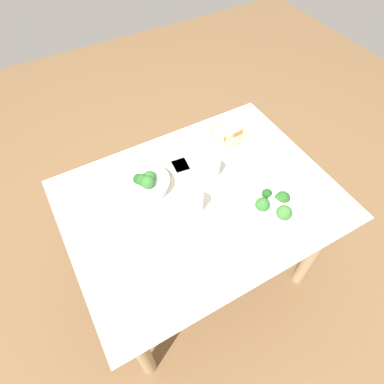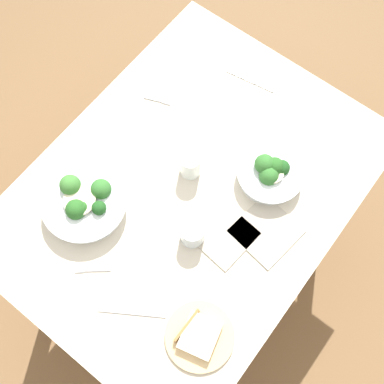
% 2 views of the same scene
% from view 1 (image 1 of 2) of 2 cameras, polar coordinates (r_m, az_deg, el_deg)
% --- Properties ---
extents(ground_plane, '(6.00, 6.00, 0.00)m').
position_cam_1_polar(ground_plane, '(2.17, 1.11, -13.10)').
color(ground_plane, brown).
extents(dining_table, '(1.23, 0.93, 0.76)m').
position_cam_1_polar(dining_table, '(1.62, 1.45, -3.86)').
color(dining_table, beige).
rests_on(dining_table, ground_plane).
extents(broccoli_bowl_far, '(0.21, 0.21, 0.10)m').
position_cam_1_polar(broccoli_bowl_far, '(1.54, -7.83, 1.65)').
color(broccoli_bowl_far, white).
rests_on(broccoli_bowl_far, dining_table).
extents(broccoli_bowl_near, '(0.27, 0.27, 0.11)m').
position_cam_1_polar(broccoli_bowl_near, '(1.49, 14.19, -2.38)').
color(broccoli_bowl_near, white).
rests_on(broccoli_bowl_near, dining_table).
extents(bread_side_plate, '(0.20, 0.20, 0.04)m').
position_cam_1_polar(bread_side_plate, '(1.81, 6.23, 10.24)').
color(bread_side_plate, '#D6B27A').
rests_on(bread_side_plate, dining_table).
extents(water_glass_center, '(0.07, 0.07, 0.10)m').
position_cam_1_polar(water_glass_center, '(1.45, 0.58, -1.87)').
color(water_glass_center, silver).
rests_on(water_glass_center, dining_table).
extents(water_glass_side, '(0.08, 0.08, 0.08)m').
position_cam_1_polar(water_glass_side, '(1.59, 3.49, 4.20)').
color(water_glass_side, silver).
rests_on(water_glass_side, dining_table).
extents(fork_by_far_bowl, '(0.05, 0.09, 0.00)m').
position_cam_1_polar(fork_by_far_bowl, '(1.34, 0.58, -13.02)').
color(fork_by_far_bowl, '#B7B7BC').
rests_on(fork_by_far_bowl, dining_table).
extents(fork_by_near_bowl, '(0.08, 0.09, 0.00)m').
position_cam_1_polar(fork_by_near_bowl, '(1.65, 14.74, 2.59)').
color(fork_by_near_bowl, '#B7B7BC').
rests_on(fork_by_near_bowl, dining_table).
extents(table_knife_left, '(0.04, 0.19, 0.00)m').
position_cam_1_polar(table_knife_left, '(1.40, -13.21, -10.88)').
color(table_knife_left, '#B7B7BC').
rests_on(table_knife_left, dining_table).
extents(table_knife_right, '(0.12, 0.18, 0.00)m').
position_cam_1_polar(table_knife_right, '(1.75, 11.64, 6.79)').
color(table_knife_right, '#B7B7BC').
rests_on(table_knife_right, dining_table).
extents(napkin_folded_upper, '(0.18, 0.15, 0.01)m').
position_cam_1_polar(napkin_folded_upper, '(1.64, -0.08, 4.51)').
color(napkin_folded_upper, '#B1A997').
rests_on(napkin_folded_upper, dining_table).
extents(napkin_folded_lower, '(0.20, 0.20, 0.01)m').
position_cam_1_polar(napkin_folded_lower, '(1.67, -4.27, 5.18)').
color(napkin_folded_lower, '#B1A997').
rests_on(napkin_folded_lower, dining_table).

